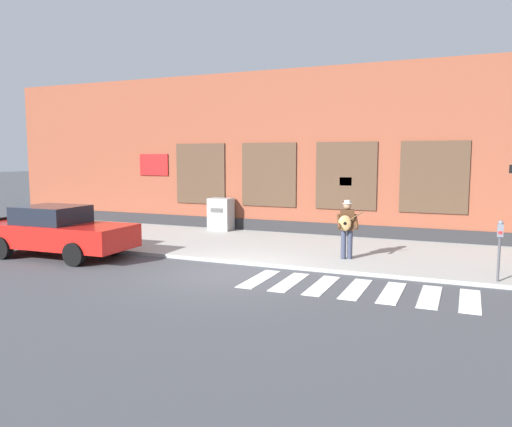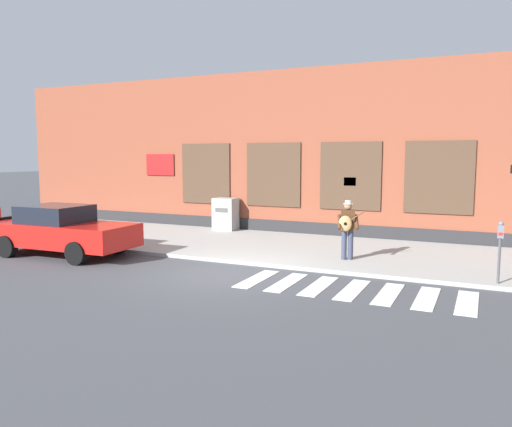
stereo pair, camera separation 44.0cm
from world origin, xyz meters
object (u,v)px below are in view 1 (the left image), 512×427
Objects in this scene: busker at (347,226)px; parking_meter at (500,241)px; red_car at (57,231)px; utility_box at (221,214)px.

parking_meter is at bearing -16.79° from busker.
busker reaches higher than red_car.
busker is 1.32× the size of utility_box.
red_car is 3.68× the size of utility_box.
utility_box is at bearing 69.23° from red_car.
busker reaches higher than utility_box.
busker is at bearing -31.86° from utility_box.
parking_meter is at bearing 6.54° from red_car.
busker reaches higher than parking_meter.
busker is 1.17× the size of parking_meter.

